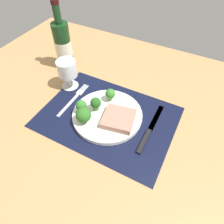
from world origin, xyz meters
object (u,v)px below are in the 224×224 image
knife (149,131)px  wine_glass (67,70)px  fork (74,99)px  wine_bottle (63,45)px  plate (107,115)px  steak (118,119)px

knife → wine_glass: 38.69cm
wine_glass → fork: bearing=-45.7°
wine_bottle → fork: bearing=-47.6°
plate → fork: (-15.54, 1.42, -0.55)cm
knife → wine_glass: size_ratio=1.93×
steak → fork: steak is taller
fork → knife: knife is taller
plate → wine_bottle: 37.82cm
wine_bottle → steak: bearing=-28.8°
fork → wine_glass: 11.52cm
fork → wine_bottle: 25.55cm
fork → knife: (31.11, -0.89, 0.05)cm
plate → wine_bottle: bearing=149.1°
plate → steak: (4.90, -1.12, 1.92)cm
wine_glass → plate: bearing=-19.7°
knife → wine_bottle: size_ratio=0.81×
wine_glass → wine_bottle: bearing=131.3°
plate → wine_bottle: size_ratio=0.87×
plate → knife: 15.58cm
fork → wine_bottle: bearing=133.7°
plate → wine_glass: wine_glass is taller
knife → wine_bottle: bearing=159.9°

